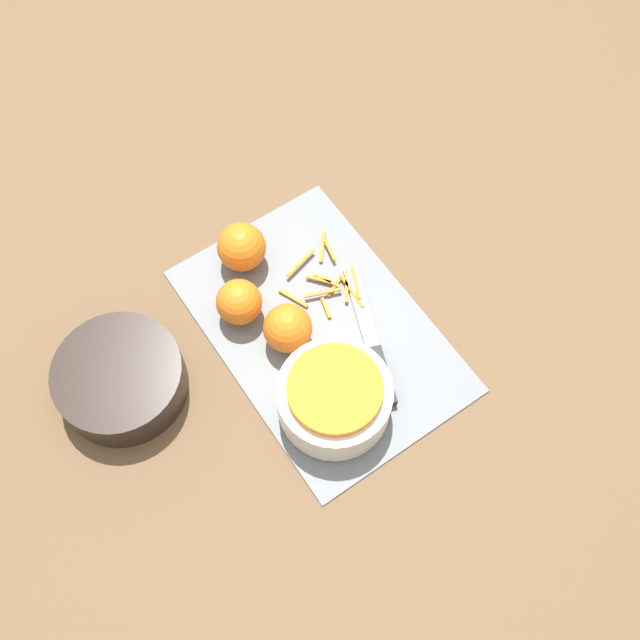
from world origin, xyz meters
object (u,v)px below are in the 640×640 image
object	(u,v)px
knife	(377,358)
orange_back	(239,302)
orange_left	(241,247)
bowl_dark	(121,379)
bowl_speckled	(334,397)
orange_right	(288,328)

from	to	relation	value
knife	orange_back	distance (m)	0.23
knife	orange_left	size ratio (longest dim) A/B	3.00
bowl_dark	orange_left	size ratio (longest dim) A/B	2.42
orange_left	orange_back	world-z (taller)	orange_left
orange_left	orange_back	xyz separation A→B (m)	(-0.08, 0.05, -0.00)
bowl_speckled	knife	world-z (taller)	bowl_speckled
bowl_speckled	orange_right	bearing A→B (deg)	-2.44
bowl_speckled	orange_back	bearing A→B (deg)	8.39
bowl_speckled	orange_right	world-z (taller)	bowl_speckled
bowl_dark	orange_right	size ratio (longest dim) A/B	2.53
orange_back	orange_right	bearing A→B (deg)	-155.36
orange_left	bowl_speckled	bearing A→B (deg)	175.46
orange_right	orange_back	size ratio (longest dim) A/B	1.05
bowl_dark	orange_left	bearing A→B (deg)	-71.89
knife	bowl_speckled	bearing A→B (deg)	125.24
knife	orange_left	world-z (taller)	orange_left
bowl_speckled	orange_left	xyz separation A→B (m)	(0.29, -0.02, -0.00)
bowl_speckled	knife	distance (m)	0.11
knife	orange_right	xyz separation A→B (m)	(0.11, 0.09, 0.03)
orange_right	bowl_speckled	bearing A→B (deg)	177.56
orange_left	orange_right	bearing A→B (deg)	173.75
knife	orange_left	bearing A→B (deg)	36.49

